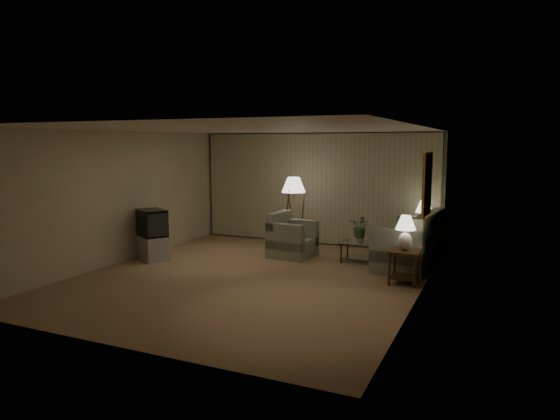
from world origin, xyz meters
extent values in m
plane|color=tan|center=(0.00, 0.00, 0.00)|extent=(7.00, 7.00, 0.00)
cube|color=#BFB592|center=(0.00, 3.50, 1.35)|extent=(6.00, 0.04, 2.70)
cube|color=#BFB592|center=(-3.00, 0.00, 1.35)|extent=(0.04, 7.00, 2.70)
cube|color=#BFB592|center=(3.00, 0.00, 1.35)|extent=(0.04, 7.00, 2.70)
cube|color=white|center=(0.00, 0.00, 2.70)|extent=(6.00, 7.00, 0.04)
cube|color=#C2BB96|center=(0.00, 3.42, 1.35)|extent=(5.85, 0.12, 2.65)
cube|color=gold|center=(2.98, 0.80, 1.75)|extent=(0.03, 0.90, 1.10)
cube|color=#A51E21|center=(2.95, 0.80, 1.75)|extent=(0.02, 0.80, 1.00)
cube|color=gray|center=(2.50, 2.04, 0.23)|extent=(2.16, 1.37, 0.46)
cube|color=gray|center=(0.04, 1.86, 0.20)|extent=(1.04, 1.00, 0.40)
cube|color=#3A2410|center=(2.65, 0.69, 0.58)|extent=(0.53, 0.53, 0.04)
cube|color=#3A2410|center=(2.65, 0.69, 0.12)|extent=(0.45, 0.45, 0.02)
cylinder|color=#3A2410|center=(2.43, 0.48, 0.28)|extent=(0.05, 0.05, 0.56)
cylinder|color=#3A2410|center=(2.43, 0.91, 0.28)|extent=(0.05, 0.05, 0.56)
cylinder|color=#3A2410|center=(2.87, 0.48, 0.28)|extent=(0.05, 0.05, 0.56)
cylinder|color=#3A2410|center=(2.87, 0.91, 0.28)|extent=(0.05, 0.05, 0.56)
cube|color=#3A2410|center=(2.65, 2.90, 0.58)|extent=(0.45, 0.38, 0.04)
cube|color=#3A2410|center=(2.65, 2.90, 0.12)|extent=(0.38, 0.32, 0.02)
cylinder|color=#3A2410|center=(2.48, 2.76, 0.28)|extent=(0.05, 0.05, 0.56)
cylinder|color=#3A2410|center=(2.48, 3.04, 0.28)|extent=(0.05, 0.05, 0.56)
cylinder|color=#3A2410|center=(2.82, 2.76, 0.28)|extent=(0.05, 0.05, 0.56)
cylinder|color=#3A2410|center=(2.82, 3.04, 0.28)|extent=(0.05, 0.05, 0.56)
ellipsoid|color=silver|center=(2.65, 0.69, 0.75)|extent=(0.25, 0.25, 0.31)
cylinder|color=silver|center=(2.65, 0.69, 0.95)|extent=(0.03, 0.03, 0.07)
cone|color=beige|center=(2.65, 0.69, 1.09)|extent=(0.35, 0.35, 0.25)
ellipsoid|color=silver|center=(2.65, 2.90, 0.76)|extent=(0.26, 0.26, 0.33)
cylinder|color=silver|center=(2.65, 2.90, 0.96)|extent=(0.03, 0.03, 0.07)
cone|color=beige|center=(2.65, 2.90, 1.11)|extent=(0.37, 0.37, 0.26)
cube|color=silver|center=(1.67, 1.94, 0.41)|extent=(1.11, 0.61, 0.02)
cube|color=silver|center=(1.67, 1.94, 0.10)|extent=(1.04, 0.53, 0.01)
cylinder|color=#402D19|center=(1.19, 1.71, 0.20)|extent=(0.04, 0.04, 0.40)
cylinder|color=#402D19|center=(1.19, 2.18, 0.20)|extent=(0.04, 0.04, 0.40)
cylinder|color=#402D19|center=(2.16, 1.71, 0.20)|extent=(0.04, 0.04, 0.40)
cylinder|color=#402D19|center=(2.16, 2.18, 0.20)|extent=(0.04, 0.04, 0.40)
cube|color=#A8A7AA|center=(-2.55, 0.39, 0.25)|extent=(1.17, 1.14, 0.50)
cube|color=black|center=(-2.55, 0.39, 0.78)|extent=(1.08, 1.06, 0.57)
cylinder|color=#3A2410|center=(-0.18, 2.46, 1.32)|extent=(0.04, 0.04, 0.24)
cone|color=beige|center=(-0.18, 2.46, 1.51)|extent=(0.55, 0.55, 0.34)
cylinder|color=#994F33|center=(-0.21, 2.22, 0.18)|extent=(0.59, 0.59, 0.36)
imported|color=silver|center=(1.52, 1.94, 0.49)|extent=(0.17, 0.17, 0.15)
imported|color=#397031|center=(1.52, 1.94, 0.80)|extent=(0.51, 0.47, 0.46)
imported|color=olive|center=(1.92, 1.84, 0.42)|extent=(0.19, 0.24, 0.02)
camera|label=1|loc=(4.14, -7.95, 2.45)|focal=32.00mm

